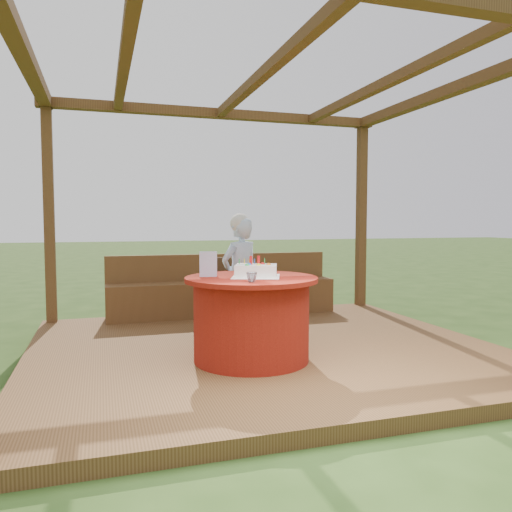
{
  "coord_description": "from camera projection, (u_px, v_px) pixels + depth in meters",
  "views": [
    {
      "loc": [
        -1.53,
        -4.67,
        1.36
      ],
      "look_at": [
        0.0,
        0.25,
        1.0
      ],
      "focal_mm": 35.0,
      "sensor_mm": 36.0,
      "label": 1
    }
  ],
  "objects": [
    {
      "name": "table",
      "position": [
        251.0,
        318.0,
        4.44
      ],
      "size": [
        1.18,
        1.18,
        0.75
      ],
      "color": "maroon",
      "rests_on": "deck"
    },
    {
      "name": "elderly_woman",
      "position": [
        240.0,
        275.0,
        5.35
      ],
      "size": [
        0.55,
        0.47,
        1.32
      ],
      "color": "#ABD4FF",
      "rests_on": "deck"
    },
    {
      "name": "pergola",
      "position": [
        264.0,
        113.0,
        4.83
      ],
      "size": [
        4.5,
        4.0,
        2.72
      ],
      "color": "brown",
      "rests_on": "deck"
    },
    {
      "name": "chair",
      "position": [
        221.0,
        293.0,
        5.57
      ],
      "size": [
        0.5,
        0.5,
        0.83
      ],
      "color": "#3C2613",
      "rests_on": "deck"
    },
    {
      "name": "drinking_glass",
      "position": [
        252.0,
        277.0,
        4.02
      ],
      "size": [
        0.11,
        0.11,
        0.08
      ],
      "primitive_type": "imported",
      "rotation": [
        0.0,
        0.0,
        -0.25
      ],
      "color": "white",
      "rests_on": "table"
    },
    {
      "name": "bench",
      "position": [
        223.0,
        295.0,
        6.61
      ],
      "size": [
        3.0,
        0.42,
        0.8
      ],
      "color": "brown",
      "rests_on": "deck"
    },
    {
      "name": "deck",
      "position": [
        263.0,
        351.0,
        5.0
      ],
      "size": [
        4.5,
        4.0,
        0.12
      ],
      "primitive_type": "cube",
      "color": "brown",
      "rests_on": "ground"
    },
    {
      "name": "ground",
      "position": [
        263.0,
        357.0,
        5.0
      ],
      "size": [
        60.0,
        60.0,
        0.0
      ],
      "primitive_type": "plane",
      "color": "#284517",
      "rests_on": "ground"
    },
    {
      "name": "birthday_cake",
      "position": [
        256.0,
        271.0,
        4.41
      ],
      "size": [
        0.53,
        0.53,
        0.18
      ],
      "color": "white",
      "rests_on": "table"
    },
    {
      "name": "gift_bag",
      "position": [
        208.0,
        264.0,
        4.45
      ],
      "size": [
        0.17,
        0.13,
        0.22
      ],
      "primitive_type": "cube",
      "rotation": [
        0.0,
        0.0,
        -0.2
      ],
      "color": "#D187B7",
      "rests_on": "table"
    }
  ]
}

